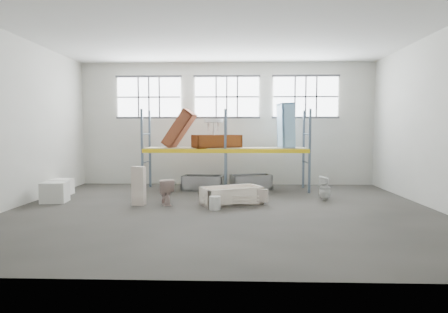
{
  "coord_description": "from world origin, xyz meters",
  "views": [
    {
      "loc": [
        0.39,
        -10.37,
        2.23
      ],
      "look_at": [
        0.0,
        1.5,
        1.4
      ],
      "focal_mm": 29.84,
      "sensor_mm": 36.0,
      "label": 1
    }
  ],
  "objects_px": {
    "toilet_white": "(325,188)",
    "bucket": "(215,203)",
    "bathtub_beige": "(231,195)",
    "steel_tub_right": "(251,182)",
    "rust_tub_flat": "(217,142)",
    "steel_tub_left": "(203,183)",
    "cistern_tall": "(139,186)",
    "blue_tub_upright": "(286,126)",
    "toilet_beige": "(166,191)",
    "carton_near": "(55,192)"
  },
  "relations": [
    {
      "from": "toilet_white",
      "to": "bucket",
      "type": "distance_m",
      "value": 3.76
    },
    {
      "from": "bathtub_beige",
      "to": "bucket",
      "type": "height_order",
      "value": "bathtub_beige"
    },
    {
      "from": "steel_tub_right",
      "to": "toilet_white",
      "type": "bearing_deg",
      "value": -44.44
    },
    {
      "from": "bathtub_beige",
      "to": "rust_tub_flat",
      "type": "bearing_deg",
      "value": 77.49
    },
    {
      "from": "steel_tub_left",
      "to": "steel_tub_right",
      "type": "height_order",
      "value": "steel_tub_left"
    },
    {
      "from": "steel_tub_left",
      "to": "bathtub_beige",
      "type": "bearing_deg",
      "value": -67.08
    },
    {
      "from": "cistern_tall",
      "to": "rust_tub_flat",
      "type": "bearing_deg",
      "value": 61.14
    },
    {
      "from": "steel_tub_left",
      "to": "blue_tub_upright",
      "type": "xyz_separation_m",
      "value": [
        3.09,
        0.22,
        2.12
      ]
    },
    {
      "from": "toilet_beige",
      "to": "cistern_tall",
      "type": "xyz_separation_m",
      "value": [
        -0.78,
        -0.15,
        0.19
      ]
    },
    {
      "from": "cistern_tall",
      "to": "carton_near",
      "type": "relative_size",
      "value": 1.58
    },
    {
      "from": "rust_tub_flat",
      "to": "toilet_white",
      "type": "bearing_deg",
      "value": -29.58
    },
    {
      "from": "rust_tub_flat",
      "to": "steel_tub_right",
      "type": "bearing_deg",
      "value": 8.68
    },
    {
      "from": "carton_near",
      "to": "toilet_white",
      "type": "bearing_deg",
      "value": 4.04
    },
    {
      "from": "toilet_white",
      "to": "carton_near",
      "type": "bearing_deg",
      "value": -66.64
    },
    {
      "from": "toilet_white",
      "to": "blue_tub_upright",
      "type": "xyz_separation_m",
      "value": [
        -0.98,
        2.09,
        2.0
      ]
    },
    {
      "from": "steel_tub_right",
      "to": "carton_near",
      "type": "distance_m",
      "value": 6.83
    },
    {
      "from": "blue_tub_upright",
      "to": "toilet_white",
      "type": "bearing_deg",
      "value": -64.77
    },
    {
      "from": "toilet_beige",
      "to": "steel_tub_left",
      "type": "relative_size",
      "value": 0.52
    },
    {
      "from": "cistern_tall",
      "to": "steel_tub_right",
      "type": "bearing_deg",
      "value": 49.74
    },
    {
      "from": "bucket",
      "to": "toilet_white",
      "type": "bearing_deg",
      "value": 23.93
    },
    {
      "from": "cistern_tall",
      "to": "rust_tub_flat",
      "type": "distance_m",
      "value": 3.89
    },
    {
      "from": "bathtub_beige",
      "to": "cistern_tall",
      "type": "relative_size",
      "value": 1.55
    },
    {
      "from": "bathtub_beige",
      "to": "steel_tub_left",
      "type": "distance_m",
      "value": 2.82
    },
    {
      "from": "steel_tub_right",
      "to": "rust_tub_flat",
      "type": "xyz_separation_m",
      "value": [
        -1.3,
        -0.2,
        1.55
      ]
    },
    {
      "from": "blue_tub_upright",
      "to": "steel_tub_right",
      "type": "bearing_deg",
      "value": 173.99
    },
    {
      "from": "cistern_tall",
      "to": "carton_near",
      "type": "distance_m",
      "value": 2.77
    },
    {
      "from": "toilet_beige",
      "to": "steel_tub_right",
      "type": "xyz_separation_m",
      "value": [
        2.7,
        3.03,
        -0.12
      ]
    },
    {
      "from": "toilet_beige",
      "to": "blue_tub_upright",
      "type": "xyz_separation_m",
      "value": [
        3.98,
        2.89,
        2.0
      ]
    },
    {
      "from": "toilet_white",
      "to": "bucket",
      "type": "xyz_separation_m",
      "value": [
        -3.43,
        -1.52,
        -0.2
      ]
    },
    {
      "from": "toilet_beige",
      "to": "rust_tub_flat",
      "type": "relative_size",
      "value": 0.45
    },
    {
      "from": "bathtub_beige",
      "to": "toilet_beige",
      "type": "distance_m",
      "value": 2.0
    },
    {
      "from": "bathtub_beige",
      "to": "rust_tub_flat",
      "type": "relative_size",
      "value": 1.03
    },
    {
      "from": "steel_tub_left",
      "to": "toilet_beige",
      "type": "bearing_deg",
      "value": -108.45
    },
    {
      "from": "toilet_white",
      "to": "steel_tub_left",
      "type": "xyz_separation_m",
      "value": [
        -4.07,
        1.87,
        -0.12
      ]
    },
    {
      "from": "toilet_white",
      "to": "blue_tub_upright",
      "type": "height_order",
      "value": "blue_tub_upright"
    },
    {
      "from": "cistern_tall",
      "to": "rust_tub_flat",
      "type": "height_order",
      "value": "rust_tub_flat"
    },
    {
      "from": "cistern_tall",
      "to": "carton_near",
      "type": "xyz_separation_m",
      "value": [
        -2.73,
        0.35,
        -0.27
      ]
    },
    {
      "from": "bathtub_beige",
      "to": "steel_tub_right",
      "type": "height_order",
      "value": "steel_tub_right"
    },
    {
      "from": "cistern_tall",
      "to": "steel_tub_left",
      "type": "distance_m",
      "value": 3.3
    },
    {
      "from": "toilet_beige",
      "to": "toilet_white",
      "type": "xyz_separation_m",
      "value": [
        4.97,
        0.8,
        0.0
      ]
    },
    {
      "from": "toilet_white",
      "to": "carton_near",
      "type": "distance_m",
      "value": 8.5
    },
    {
      "from": "blue_tub_upright",
      "to": "cistern_tall",
      "type": "bearing_deg",
      "value": -147.48
    },
    {
      "from": "steel_tub_right",
      "to": "bucket",
      "type": "relative_size",
      "value": 3.91
    },
    {
      "from": "blue_tub_upright",
      "to": "carton_near",
      "type": "xyz_separation_m",
      "value": [
        -7.5,
        -2.69,
        -2.08
      ]
    },
    {
      "from": "toilet_beige",
      "to": "cistern_tall",
      "type": "relative_size",
      "value": 0.68
    },
    {
      "from": "toilet_beige",
      "to": "toilet_white",
      "type": "height_order",
      "value": "same"
    },
    {
      "from": "steel_tub_left",
      "to": "steel_tub_right",
      "type": "xyz_separation_m",
      "value": [
        1.81,
        0.35,
        -0.0
      ]
    },
    {
      "from": "bathtub_beige",
      "to": "blue_tub_upright",
      "type": "height_order",
      "value": "blue_tub_upright"
    },
    {
      "from": "steel_tub_left",
      "to": "steel_tub_right",
      "type": "distance_m",
      "value": 1.84
    },
    {
      "from": "toilet_white",
      "to": "steel_tub_right",
      "type": "bearing_deg",
      "value": -115.12
    }
  ]
}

